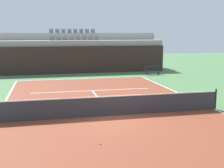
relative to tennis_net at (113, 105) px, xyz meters
The scene contains 14 objects.
ground_plane 0.51m from the tennis_net, ahead, with size 80.00×80.00×0.00m, color #477042.
court_surface 0.50m from the tennis_net, ahead, with size 11.00×24.00×0.01m, color brown.
baseline_far 11.96m from the tennis_net, 90.00° to the left, with size 11.00×0.10×0.00m, color white.
sideline_right 5.47m from the tennis_net, ahead, with size 0.10×24.00×0.00m, color white.
service_line_far 6.42m from the tennis_net, 90.00° to the left, with size 8.26×0.10×0.00m, color white.
centre_service_line 3.24m from the tennis_net, 90.00° to the left, with size 0.10×6.40×0.00m, color white.
back_wall 15.68m from the tennis_net, 90.00° to the left, with size 17.97×0.30×2.66m, color #33231E.
stands_tier_lower 17.05m from the tennis_net, 90.00° to the left, with size 17.97×2.40×3.20m, color #9E9E99.
stands_tier_upper 19.47m from the tennis_net, 90.00° to the left, with size 17.97×2.40×3.94m, color #9E9E99.
seating_row_lower 17.34m from the tennis_net, 90.00° to the left, with size 4.98×0.44×0.44m.
seating_row_upper 19.83m from the tennis_net, 90.00° to the left, with size 4.98×0.44×0.44m.
tennis_net is the anchor object (origin of this frame).
player_bench 14.78m from the tennis_net, 62.13° to the left, with size 1.50×0.40×0.85m.
tennis_ball_0 3.85m from the tennis_net, 110.21° to the right, with size 0.07×0.07×0.07m, color #CCE033.
Camera 1 is at (-3.18, -13.54, 3.95)m, focal length 47.69 mm.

